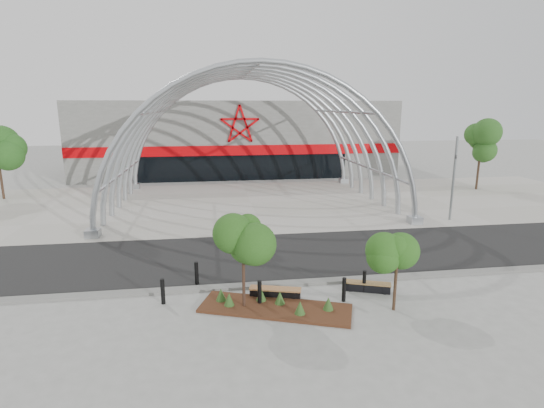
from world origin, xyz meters
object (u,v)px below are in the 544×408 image
at_px(bench_0, 275,293).
at_px(bollard_2, 260,293).
at_px(signal_pole, 454,177).
at_px(street_tree_0, 243,243).
at_px(street_tree_1, 398,248).
at_px(bench_1, 367,287).

distance_m(bench_0, bollard_2, 0.93).
bearing_deg(signal_pole, street_tree_0, -144.20).
distance_m(signal_pole, bollard_2, 17.76).
xyz_separation_m(street_tree_1, bollard_2, (-4.98, 1.10, -1.97)).
xyz_separation_m(signal_pole, bollard_2, (-14.12, -10.49, -2.42)).
height_order(signal_pole, bench_1, signal_pole).
relative_size(bench_1, bollard_2, 1.90).
height_order(street_tree_1, bench_1, street_tree_1).
xyz_separation_m(bench_0, bollard_2, (-0.69, -0.54, 0.30)).
xyz_separation_m(street_tree_0, bench_0, (1.31, 0.67, -2.40)).
relative_size(signal_pole, bench_1, 2.92).
bearing_deg(bench_1, signal_pole, 45.99).
relative_size(street_tree_0, bench_1, 1.89).
relative_size(street_tree_0, bollard_2, 3.58).
height_order(street_tree_1, bench_0, street_tree_1).
distance_m(bench_0, bench_1, 3.89).
xyz_separation_m(street_tree_1, bench_1, (-0.39, 1.72, -2.29)).
height_order(street_tree_0, street_tree_1, street_tree_0).
bearing_deg(street_tree_0, bench_0, 27.20).
height_order(bench_0, bench_1, bench_0).
relative_size(signal_pole, bench_0, 2.65).
distance_m(street_tree_0, bollard_2, 2.20).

